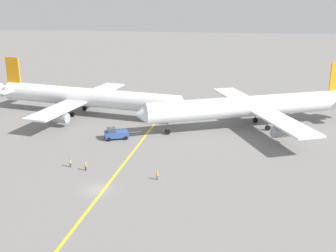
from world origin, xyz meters
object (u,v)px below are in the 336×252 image
at_px(airliner_at_gate_left, 87,98).
at_px(ground_crew_ramp_agent_by_cones, 85,166).
at_px(pushback_tug, 116,134).
at_px(airliner_being_pushed, 251,106).
at_px(ground_crew_marshaller_foreground, 157,176).
at_px(ground_crew_wing_walker_right, 70,163).

relative_size(airliner_at_gate_left, ground_crew_ramp_agent_by_cones, 35.00).
bearing_deg(pushback_tug, ground_crew_ramp_agent_by_cones, -93.28).
relative_size(airliner_being_pushed, ground_crew_marshaller_foreground, 35.56).
bearing_deg(pushback_tug, ground_crew_marshaller_foreground, -57.93).
xyz_separation_m(airliner_being_pushed, pushback_tug, (-31.39, -13.35, -4.17)).
xyz_separation_m(airliner_at_gate_left, airliner_being_pushed, (44.19, -5.52, 0.55)).
bearing_deg(ground_crew_marshaller_foreground, ground_crew_ramp_agent_by_cones, 171.01).
bearing_deg(airliner_at_gate_left, pushback_tug, -55.85).
bearing_deg(ground_crew_marshaller_foreground, ground_crew_wing_walker_right, 168.97).
xyz_separation_m(ground_crew_marshaller_foreground, ground_crew_ramp_agent_by_cones, (-14.31, 2.26, 0.05)).
distance_m(airliner_at_gate_left, ground_crew_wing_walker_right, 37.63).
distance_m(airliner_being_pushed, ground_crew_wing_walker_right, 47.70).
relative_size(pushback_tug, ground_crew_ramp_agent_by_cones, 5.17).
bearing_deg(ground_crew_wing_walker_right, airliner_being_pushed, 40.74).
xyz_separation_m(pushback_tug, ground_crew_marshaller_foreground, (13.23, -21.11, -0.46)).
distance_m(ground_crew_wing_walker_right, ground_crew_ramp_agent_by_cones, 3.71).
bearing_deg(ground_crew_marshaller_foreground, pushback_tug, 122.07).
relative_size(pushback_tug, ground_crew_marshaller_foreground, 5.48).
bearing_deg(pushback_tug, airliner_being_pushed, 23.04).
bearing_deg(airliner_being_pushed, pushback_tug, -156.96).
distance_m(pushback_tug, ground_crew_wing_walker_right, 18.23).
height_order(airliner_at_gate_left, airliner_being_pushed, airliner_being_pushed).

